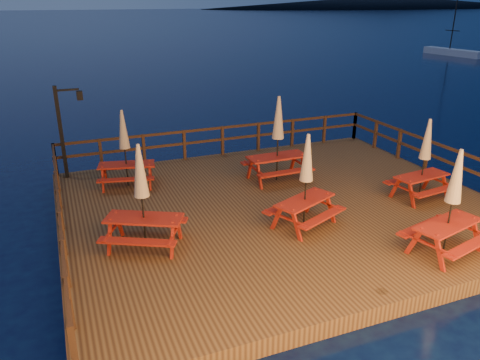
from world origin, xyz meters
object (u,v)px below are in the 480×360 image
Objects in this scene: lamp_post at (65,124)px; picnic_table_0 at (142,195)px; sailboat at (453,52)px; picnic_table_1 at (425,158)px; picnic_table_2 at (125,148)px.

picnic_table_0 is (1.34, -5.54, -0.48)m from lamp_post.
picnic_table_0 is at bearing -149.24° from sailboat.
picnic_table_1 is (8.07, -0.12, -0.08)m from picnic_table_0.
picnic_table_2 is at bearing -43.65° from lamp_post.
picnic_table_2 is (-7.82, 4.15, 0.02)m from picnic_table_1.
sailboat reaches higher than picnic_table_2.
lamp_post is 1.24× the size of picnic_table_2.
sailboat reaches higher than picnic_table_0.
picnic_table_1 is at bearing -14.75° from picnic_table_2.
lamp_post reaches higher than picnic_table_0.
picnic_table_0 is at bearing -80.21° from picnic_table_2.
picnic_table_0 is 8.07m from picnic_table_1.
sailboat is at bearing 36.87° from picnic_table_1.
lamp_post reaches higher than picnic_table_2.
sailboat is at bearing 65.19° from picnic_table_0.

